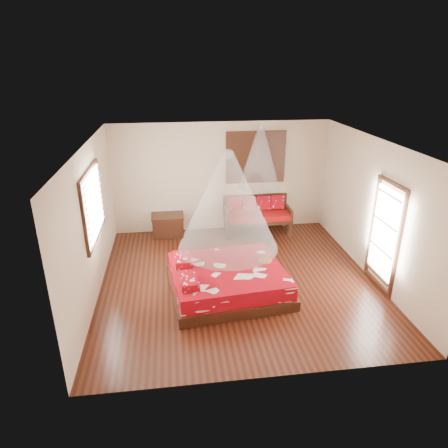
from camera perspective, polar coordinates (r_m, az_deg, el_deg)
The scene contains 10 objects.
room at distance 7.68m, azimuth 2.08°, elevation 1.11°, with size 5.54×5.54×2.84m.
bed at distance 7.79m, azimuth 0.40°, elevation -7.96°, with size 2.38×2.19×0.65m.
daybed at distance 10.34m, azimuth 4.71°, elevation 1.57°, with size 1.69×0.75×0.94m.
storage_chest at distance 10.28m, azimuth -8.02°, elevation -0.15°, with size 0.82×0.61×0.56m.
shutter_panel at distance 10.25m, azimuth 4.56°, elevation 9.47°, with size 1.52×0.06×1.32m.
window_left at distance 7.81m, azimuth -18.18°, elevation 2.68°, with size 0.10×1.74×1.34m.
glazed_door at distance 8.18m, azimuth 21.91°, elevation -1.73°, with size 0.08×1.02×2.16m.
wine_tray at distance 7.94m, azimuth 5.90°, elevation -4.95°, with size 0.27×0.27×0.21m.
mosquito_net_main at distance 7.12m, azimuth 0.60°, elevation 3.23°, with size 1.85×1.85×1.80m, color white.
mosquito_net_daybed at distance 9.79m, azimuth 5.14°, elevation 9.42°, with size 1.03×1.03×1.50m, color white.
Camera 1 is at (-1.22, -7.05, 4.20)m, focal length 32.00 mm.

